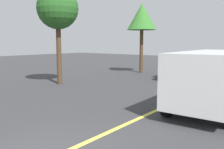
% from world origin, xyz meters
% --- Properties ---
extents(lane_marking_centre, '(28.00, 0.16, 0.01)m').
position_xyz_m(lane_marking_centre, '(3.00, 0.00, 0.01)').
color(lane_marking_centre, '#E0D14C').
extents(white_van, '(5.29, 2.47, 2.20)m').
position_xyz_m(white_van, '(6.71, -1.53, 1.27)').
color(white_van, white).
rests_on(white_van, ground_plane).
extents(car_blue_near_curb, '(4.48, 2.37, 1.71)m').
position_xyz_m(car_blue_near_curb, '(13.77, 2.59, 0.85)').
color(car_blue_near_curb, '#2D479E').
rests_on(car_blue_near_curb, ground_plane).
extents(tree_centre_verge, '(2.45, 2.45, 5.76)m').
position_xyz_m(tree_centre_verge, '(6.83, 7.46, 4.48)').
color(tree_centre_verge, '#513823').
rests_on(tree_centre_verge, ground_plane).
extents(tree_right_verge, '(2.42, 2.42, 5.72)m').
position_xyz_m(tree_right_verge, '(14.81, 6.57, 4.58)').
color(tree_right_verge, '#513823').
rests_on(tree_right_verge, ground_plane).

